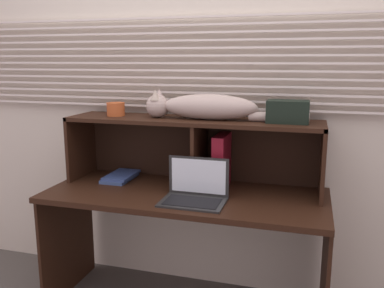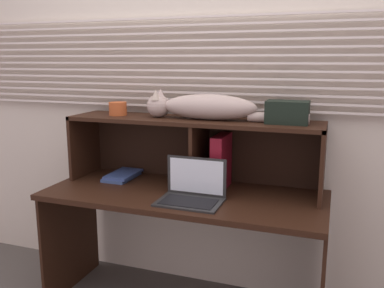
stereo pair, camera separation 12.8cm
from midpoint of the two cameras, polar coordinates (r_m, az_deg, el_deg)
back_panel_with_blinds at (r=2.48m, az=3.13°, el=7.93°), size 4.40×0.08×2.50m
desk at (r=2.30m, az=0.45°, el=-9.80°), size 1.52×0.62×0.70m
hutch_shelf_unit at (r=2.34m, az=1.93°, el=0.95°), size 1.44×0.32×0.39m
cat at (r=2.27m, az=3.28°, el=5.14°), size 0.90×0.15×0.16m
laptop at (r=2.12m, az=1.74°, el=-6.73°), size 0.32×0.22×0.21m
binder_upright at (r=2.29m, az=5.67°, el=-2.51°), size 0.06×0.23×0.31m
book_stack at (r=2.54m, az=-8.22°, el=-4.36°), size 0.16×0.25×0.03m
small_basket at (r=2.47m, az=-8.80°, el=4.87°), size 0.10×0.10×0.08m
storage_box at (r=2.19m, az=14.76°, el=4.28°), size 0.22×0.14×0.12m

